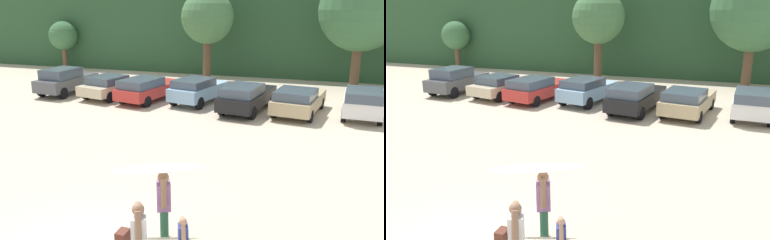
# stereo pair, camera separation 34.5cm
# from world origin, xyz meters

# --- Properties ---
(hillside_ridge) EXTENTS (108.00, 12.00, 6.21)m
(hillside_ridge) POSITION_xyz_m (0.00, 30.02, 3.10)
(hillside_ridge) COLOR #284C2D
(hillside_ridge) RESTS_ON ground_plane
(tree_center_right) EXTENTS (2.38, 2.38, 4.03)m
(tree_center_right) POSITION_xyz_m (-16.49, 23.11, 2.80)
(tree_center_right) COLOR brown
(tree_center_right) RESTS_ON ground_plane
(tree_right) EXTENTS (3.69, 3.69, 6.38)m
(tree_right) POSITION_xyz_m (-3.21, 21.26, 4.48)
(tree_right) COLOR brown
(tree_right) RESTS_ON ground_plane
(tree_center) EXTENTS (5.08, 5.08, 7.63)m
(tree_center) POSITION_xyz_m (6.71, 20.78, 5.06)
(tree_center) COLOR brown
(tree_center) RESTS_ON ground_plane
(parked_car_dark_gray) EXTENTS (2.14, 4.27, 1.64)m
(parked_car_dark_gray) POSITION_xyz_m (-10.33, 14.41, 0.85)
(parked_car_dark_gray) COLOR #4C4F54
(parked_car_dark_gray) RESTS_ON ground_plane
(parked_car_champagne) EXTENTS (2.81, 4.67, 1.33)m
(parked_car_champagne) POSITION_xyz_m (-7.14, 14.54, 0.71)
(parked_car_champagne) COLOR beige
(parked_car_champagne) RESTS_ON ground_plane
(parked_car_red) EXTENTS (2.68, 4.88, 1.39)m
(parked_car_red) POSITION_xyz_m (-4.69, 14.27, 0.74)
(parked_car_red) COLOR #B72D28
(parked_car_red) RESTS_ON ground_plane
(parked_car_sky_blue) EXTENTS (2.62, 4.23, 1.45)m
(parked_car_sky_blue) POSITION_xyz_m (-1.79, 14.58, 0.79)
(parked_car_sky_blue) COLOR #84ADD1
(parked_car_sky_blue) RESTS_ON ground_plane
(parked_car_black) EXTENTS (2.44, 4.88, 1.48)m
(parked_car_black) POSITION_xyz_m (1.16, 13.65, 0.79)
(parked_car_black) COLOR black
(parked_car_black) RESTS_ON ground_plane
(parked_car_tan) EXTENTS (2.58, 4.68, 1.37)m
(parked_car_tan) POSITION_xyz_m (3.76, 13.94, 0.73)
(parked_car_tan) COLOR tan
(parked_car_tan) RESTS_ON ground_plane
(parked_car_white) EXTENTS (2.03, 4.24, 1.52)m
(parked_car_white) POSITION_xyz_m (6.81, 14.23, 0.82)
(parked_car_white) COLOR white
(parked_car_white) RESTS_ON ground_plane
(person_adult) EXTENTS (0.48, 0.79, 1.73)m
(person_adult) POSITION_xyz_m (1.66, 1.12, 0.98)
(person_adult) COLOR #26593F
(person_adult) RESTS_ON ground_plane
(person_child) EXTENTS (0.30, 0.49, 1.13)m
(person_child) POSITION_xyz_m (2.41, 0.34, 0.64)
(person_child) COLOR #4C4C51
(person_child) RESTS_ON ground_plane
(person_companion) EXTENTS (0.44, 0.71, 1.65)m
(person_companion) POSITION_xyz_m (1.70, -0.28, 0.93)
(person_companion) COLOR #8C6B4C
(person_companion) RESTS_ON ground_plane
(surfboard_white) EXTENTS (2.16, 1.48, 0.10)m
(surfboard_white) POSITION_xyz_m (1.59, 1.00, 1.86)
(surfboard_white) COLOR white
(backpack_dropped) EXTENTS (0.24, 0.34, 0.45)m
(backpack_dropped) POSITION_xyz_m (0.90, 0.49, 0.22)
(backpack_dropped) COLOR #592D23
(backpack_dropped) RESTS_ON ground_plane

